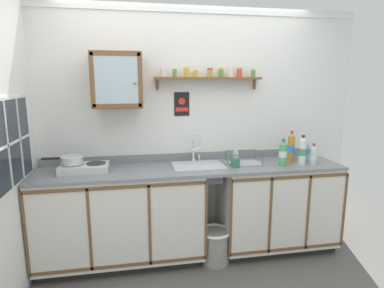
# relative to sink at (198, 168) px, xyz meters

# --- Properties ---
(floor) EXTENTS (5.99, 5.99, 0.00)m
(floor) POSITION_rel_sink_xyz_m (-0.05, -0.48, -0.91)
(floor) COLOR #565451
(floor) RESTS_ON ground
(back_wall) EXTENTS (3.59, 0.07, 2.48)m
(back_wall) POSITION_rel_sink_xyz_m (-0.05, 0.27, 0.34)
(back_wall) COLOR white
(back_wall) RESTS_ON ground
(lower_cabinet_run) EXTENTS (1.57, 0.58, 0.90)m
(lower_cabinet_run) POSITION_rel_sink_xyz_m (-0.76, -0.04, -0.46)
(lower_cabinet_run) COLOR black
(lower_cabinet_run) RESTS_ON ground
(lower_cabinet_run_right) EXTENTS (1.20, 0.58, 0.90)m
(lower_cabinet_run_right) POSITION_rel_sink_xyz_m (0.84, -0.04, -0.46)
(lower_cabinet_run_right) COLOR black
(lower_cabinet_run_right) RESTS_ON ground
(countertop) EXTENTS (2.95, 0.60, 0.03)m
(countertop) POSITION_rel_sink_xyz_m (-0.05, -0.04, 0.01)
(countertop) COLOR gray
(countertop) RESTS_ON lower_cabinet_run
(backsplash) EXTENTS (2.95, 0.02, 0.08)m
(backsplash) POSITION_rel_sink_xyz_m (-0.05, 0.23, 0.06)
(backsplash) COLOR gray
(backsplash) RESTS_ON countertop
(sink) EXTENTS (0.50, 0.41, 0.46)m
(sink) POSITION_rel_sink_xyz_m (0.00, 0.00, 0.00)
(sink) COLOR silver
(sink) RESTS_ON countertop
(hot_plate_stove) EXTENTS (0.44, 0.27, 0.07)m
(hot_plate_stove) POSITION_rel_sink_xyz_m (-1.07, -0.01, 0.06)
(hot_plate_stove) COLOR silver
(hot_plate_stove) RESTS_ON countertop
(saucepan) EXTENTS (0.37, 0.20, 0.07)m
(saucepan) POSITION_rel_sink_xyz_m (-1.18, 0.01, 0.13)
(saucepan) COLOR silver
(saucepan) RESTS_ON hot_plate_stove
(bottle_water_clear_0) EXTENTS (0.07, 0.07, 0.21)m
(bottle_water_clear_0) POSITION_rel_sink_xyz_m (1.15, -0.15, 0.11)
(bottle_water_clear_0) COLOR silver
(bottle_water_clear_0) RESTS_ON countertop
(bottle_juice_amber_1) EXTENTS (0.07, 0.07, 0.32)m
(bottle_juice_amber_1) POSITION_rel_sink_xyz_m (0.97, -0.02, 0.17)
(bottle_juice_amber_1) COLOR gold
(bottle_juice_amber_1) RESTS_ON countertop
(bottle_opaque_white_2) EXTENTS (0.07, 0.07, 0.30)m
(bottle_opaque_white_2) POSITION_rel_sink_xyz_m (1.03, -0.15, 0.16)
(bottle_opaque_white_2) COLOR white
(bottle_opaque_white_2) RESTS_ON countertop
(bottle_water_blue_3) EXTENTS (0.09, 0.09, 0.23)m
(bottle_water_blue_3) POSITION_rel_sink_xyz_m (1.14, -0.01, 0.13)
(bottle_water_blue_3) COLOR #8CB7E0
(bottle_water_blue_3) RESTS_ON countertop
(bottle_soda_green_4) EXTENTS (0.08, 0.08, 0.27)m
(bottle_soda_green_4) POSITION_rel_sink_xyz_m (0.82, -0.15, 0.15)
(bottle_soda_green_4) COLOR #4CB266
(bottle_soda_green_4) RESTS_ON countertop
(dish_rack) EXTENTS (0.35, 0.23, 0.16)m
(dish_rack) POSITION_rel_sink_xyz_m (0.45, -0.02, 0.04)
(dish_rack) COLOR #B2B2B7
(dish_rack) RESTS_ON countertop
(mug) EXTENTS (0.12, 0.09, 0.09)m
(mug) POSITION_rel_sink_xyz_m (0.34, -0.12, 0.07)
(mug) COLOR #337259
(mug) RESTS_ON countertop
(wall_cabinet) EXTENTS (0.45, 0.33, 0.50)m
(wall_cabinet) POSITION_rel_sink_xyz_m (-0.75, 0.09, 0.85)
(wall_cabinet) COLOR brown
(spice_shelf) EXTENTS (1.07, 0.14, 0.22)m
(spice_shelf) POSITION_rel_sink_xyz_m (0.15, 0.17, 0.89)
(spice_shelf) COLOR brown
(warning_sign) EXTENTS (0.15, 0.01, 0.24)m
(warning_sign) POSITION_rel_sink_xyz_m (-0.12, 0.24, 0.61)
(warning_sign) COLOR black
(window) EXTENTS (0.03, 0.80, 0.70)m
(window) POSITION_rel_sink_xyz_m (-1.54, -0.34, 0.38)
(window) COLOR #262D38
(trash_bin) EXTENTS (0.31, 0.31, 0.34)m
(trash_bin) POSITION_rel_sink_xyz_m (0.13, -0.21, -0.73)
(trash_bin) COLOR gray
(trash_bin) RESTS_ON ground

